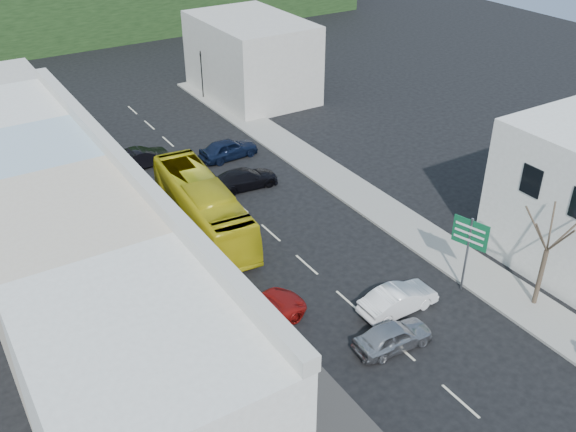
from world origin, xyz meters
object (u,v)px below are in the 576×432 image
Objects in this scene: pedestrian_left at (167,304)px; direction_sign at (467,255)px; street_tree at (547,251)px; traffic_signal at (202,75)px; bus at (203,207)px; car_white at (398,300)px; car_silver at (393,336)px; car_red at (259,313)px.

direction_sign is (14.30, -5.86, 1.19)m from pedestrian_left.
street_tree is 1.51× the size of traffic_signal.
direction_sign is (9.02, -12.82, 0.64)m from bus.
bus is 2.64× the size of car_white.
car_silver and car_red have the same top height.
street_tree is at bearing 106.87° from traffic_signal.
direction_sign is 0.99× the size of traffic_signal.
direction_sign is at bearing -95.50° from car_white.
street_tree reaches higher than pedestrian_left.
car_silver is at bearing -73.59° from bus.
bus is at bearing 21.40° from car_white.
direction_sign reaches higher than car_white.
pedestrian_left is (-3.70, 2.64, 0.30)m from car_red.
car_white is 11.57m from pedestrian_left.
traffic_signal reaches higher than direction_sign.
car_silver is at bearing 134.56° from car_white.
car_white is at bearing -118.00° from car_red.
street_tree reaches higher than car_silver.
bus is 9.77m from car_red.
bus reaches higher than car_red.
car_white is 7.63m from street_tree.
bus is 6.82× the size of pedestrian_left.
car_red is (-4.50, 4.80, 0.00)m from car_silver.
car_red is (-1.59, -9.60, -0.85)m from bus.
car_silver is 1.01× the size of direction_sign.
car_silver is 2.59× the size of pedestrian_left.
car_white and car_red have the same top height.
traffic_signal is (-1.40, 36.56, -1.14)m from street_tree.
car_red is at bearing 154.17° from street_tree.
car_red is 32.47m from traffic_signal.
car_white is 2.59× the size of pedestrian_left.
traffic_signal reaches higher than bus.
bus is at bearing 15.07° from car_silver.
direction_sign is at bearing -111.30° from car_red.
direction_sign reaches higher than bus.
pedestrian_left is at bearing 61.60° from car_white.
bus is at bearing 79.37° from traffic_signal.
street_tree reaches higher than direction_sign.
pedestrian_left is at bearing 50.06° from car_red.
car_silver is 6.47m from direction_sign.
car_silver is 8.82m from street_tree.
street_tree is (12.80, -6.20, 2.64)m from car_red.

